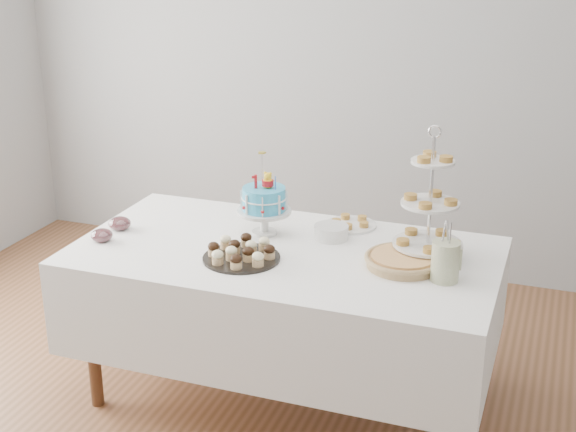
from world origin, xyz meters
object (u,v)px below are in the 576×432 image
(jam_bowl_b, at_px, (120,224))
(tiered_stand, at_px, (430,204))
(pie, at_px, (403,260))
(pastry_plate, at_px, (351,223))
(cupcake_tray, at_px, (241,251))
(utensil_pitcher, at_px, (446,260))
(table, at_px, (285,295))
(birthday_cake, at_px, (264,212))
(jam_bowl_a, at_px, (102,235))
(plate_stack, at_px, (331,232))

(jam_bowl_b, bearing_deg, tiered_stand, 6.27)
(pie, xyz_separation_m, pastry_plate, (-0.34, 0.39, -0.01))
(cupcake_tray, relative_size, utensil_pitcher, 1.31)
(pastry_plate, xyz_separation_m, jam_bowl_b, (-1.04, -0.42, 0.01))
(table, relative_size, cupcake_tray, 5.56)
(tiered_stand, bearing_deg, birthday_cake, 178.26)
(jam_bowl_a, distance_m, utensil_pitcher, 1.58)
(utensil_pitcher, bearing_deg, pastry_plate, 134.74)
(pastry_plate, distance_m, jam_bowl_b, 1.12)
(table, height_order, jam_bowl_a, jam_bowl_a)
(cupcake_tray, bearing_deg, jam_bowl_b, 168.94)
(birthday_cake, xyz_separation_m, plate_stack, (0.32, 0.05, -0.08))
(birthday_cake, distance_m, pie, 0.73)
(tiered_stand, relative_size, utensil_pitcher, 2.29)
(plate_stack, bearing_deg, birthday_cake, -170.61)
(table, xyz_separation_m, birthday_cake, (-0.16, 0.16, 0.34))
(plate_stack, distance_m, jam_bowl_a, 1.07)
(pastry_plate, xyz_separation_m, jam_bowl_a, (-1.04, -0.58, 0.01))
(jam_bowl_b, bearing_deg, plate_stack, 13.39)
(jam_bowl_b, bearing_deg, utensil_pitcher, -1.99)
(birthday_cake, height_order, plate_stack, birthday_cake)
(cupcake_tray, bearing_deg, birthday_cake, 93.01)
(table, relative_size, utensil_pitcher, 7.29)
(birthday_cake, bearing_deg, plate_stack, -8.22)
(cupcake_tray, relative_size, pie, 1.02)
(pastry_plate, relative_size, utensil_pitcher, 0.94)
(plate_stack, height_order, jam_bowl_a, plate_stack)
(cupcake_tray, bearing_deg, table, 48.79)
(pastry_plate, xyz_separation_m, utensil_pitcher, (0.53, -0.48, 0.08))
(cupcake_tray, xyz_separation_m, tiered_stand, (0.77, 0.30, 0.21))
(birthday_cake, height_order, utensil_pitcher, birthday_cake)
(pie, bearing_deg, pastry_plate, 131.17)
(tiered_stand, height_order, jam_bowl_b, tiered_stand)
(birthday_cake, height_order, pastry_plate, birthday_cake)
(jam_bowl_a, xyz_separation_m, utensil_pitcher, (1.58, 0.10, 0.07))
(cupcake_tray, height_order, pie, cupcake_tray)
(cupcake_tray, bearing_deg, pie, 13.42)
(pastry_plate, distance_m, jam_bowl_a, 1.19)
(jam_bowl_b, xyz_separation_m, utensil_pitcher, (1.58, -0.05, 0.06))
(pie, xyz_separation_m, tiered_stand, (0.08, 0.13, 0.22))
(cupcake_tray, distance_m, pie, 0.71)
(pie, distance_m, pastry_plate, 0.52)
(birthday_cake, xyz_separation_m, tiered_stand, (0.78, -0.02, 0.14))
(tiered_stand, bearing_deg, plate_stack, 170.74)
(tiered_stand, height_order, jam_bowl_a, tiered_stand)
(cupcake_tray, relative_size, pastry_plate, 1.39)
(cupcake_tray, xyz_separation_m, pastry_plate, (0.35, 0.56, -0.02))
(birthday_cake, bearing_deg, jam_bowl_b, 177.61)
(birthday_cake, bearing_deg, tiered_stand, -19.35)
(cupcake_tray, bearing_deg, jam_bowl_a, -178.05)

